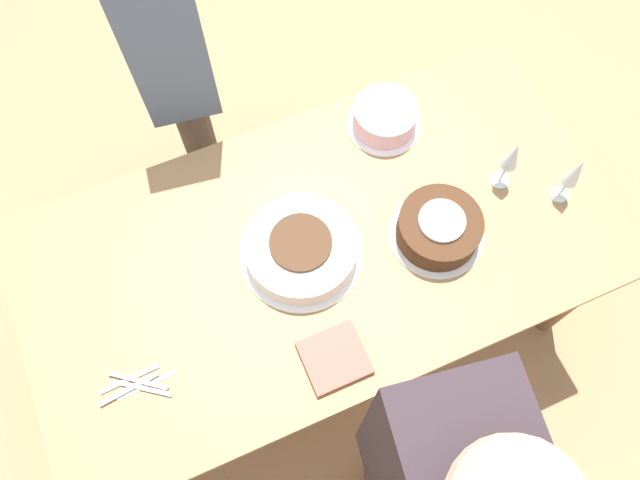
# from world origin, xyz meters

# --- Properties ---
(ground_plane) EXTENTS (12.00, 12.00, 0.00)m
(ground_plane) POSITION_xyz_m (0.00, 0.00, 0.00)
(ground_plane) COLOR #A87F56
(dining_table) EXTENTS (1.77, 0.92, 0.73)m
(dining_table) POSITION_xyz_m (0.00, 0.00, 0.63)
(dining_table) COLOR #9E754C
(dining_table) RESTS_ON ground_plane
(cake_center_white) EXTENTS (0.37, 0.37, 0.09)m
(cake_center_white) POSITION_xyz_m (-0.06, 0.00, 0.77)
(cake_center_white) COLOR white
(cake_center_white) RESTS_ON dining_table
(cake_front_chocolate) EXTENTS (0.29, 0.29, 0.11)m
(cake_front_chocolate) POSITION_xyz_m (0.33, -0.10, 0.77)
(cake_front_chocolate) COLOR white
(cake_front_chocolate) RESTS_ON dining_table
(cake_back_decorated) EXTENTS (0.24, 0.24, 0.09)m
(cake_back_decorated) POSITION_xyz_m (0.36, 0.31, 0.77)
(cake_back_decorated) COLOR white
(cake_back_decorated) RESTS_ON dining_table
(wine_glass_near) EXTENTS (0.06, 0.06, 0.20)m
(wine_glass_near) POSITION_xyz_m (0.74, -0.13, 0.86)
(wine_glass_near) COLOR silver
(wine_glass_near) RESTS_ON dining_table
(wine_glass_far) EXTENTS (0.06, 0.06, 0.21)m
(wine_glass_far) POSITION_xyz_m (0.60, -0.02, 0.87)
(wine_glass_far) COLOR silver
(wine_glass_far) RESTS_ON dining_table
(fork_pile) EXTENTS (0.22, 0.13, 0.01)m
(fork_pile) POSITION_xyz_m (-0.62, -0.18, 0.73)
(fork_pile) COLOR silver
(fork_pile) RESTS_ON dining_table
(napkin_stack) EXTENTS (0.17, 0.16, 0.02)m
(napkin_stack) POSITION_xyz_m (-0.10, -0.32, 0.74)
(napkin_stack) COLOR #B75B4C
(napkin_stack) RESTS_ON dining_table
(person_watching) EXTENTS (0.27, 0.43, 1.56)m
(person_watching) POSITION_xyz_m (-0.19, 0.75, 0.94)
(person_watching) COLOR #4C4238
(person_watching) RESTS_ON ground_plane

